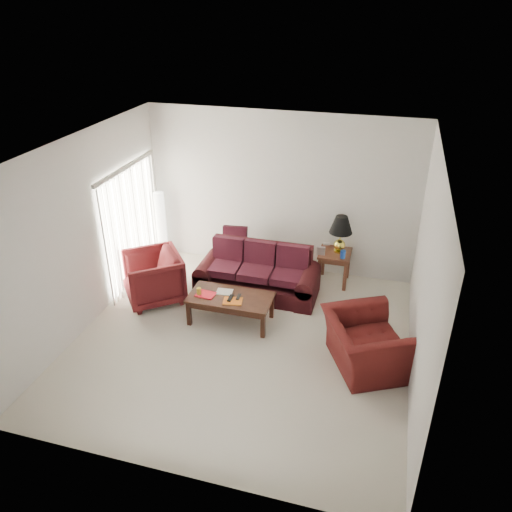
{
  "coord_description": "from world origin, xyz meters",
  "views": [
    {
      "loc": [
        1.9,
        -5.89,
        4.77
      ],
      "look_at": [
        0.0,
        0.85,
        1.05
      ],
      "focal_mm": 35.0,
      "sensor_mm": 36.0,
      "label": 1
    }
  ],
  "objects_px": {
    "armchair_right": "(365,343)",
    "coffee_table": "(231,309)",
    "floor_lamp": "(161,226)",
    "end_table": "(334,267)",
    "sofa": "(257,272)",
    "armchair_left": "(153,277)"
  },
  "relations": [
    {
      "from": "end_table",
      "to": "armchair_right",
      "type": "height_order",
      "value": "armchair_right"
    },
    {
      "from": "end_table",
      "to": "armchair_left",
      "type": "bearing_deg",
      "value": -154.14
    },
    {
      "from": "armchair_right",
      "to": "coffee_table",
      "type": "bearing_deg",
      "value": 49.67
    },
    {
      "from": "sofa",
      "to": "coffee_table",
      "type": "relative_size",
      "value": 1.58
    },
    {
      "from": "coffee_table",
      "to": "armchair_left",
      "type": "bearing_deg",
      "value": 171.92
    },
    {
      "from": "sofa",
      "to": "coffee_table",
      "type": "bearing_deg",
      "value": -104.82
    },
    {
      "from": "coffee_table",
      "to": "floor_lamp",
      "type": "bearing_deg",
      "value": 141.49
    },
    {
      "from": "floor_lamp",
      "to": "armchair_left",
      "type": "distance_m",
      "value": 1.53
    },
    {
      "from": "sofa",
      "to": "armchair_right",
      "type": "xyz_separation_m",
      "value": [
        1.99,
        -1.45,
        -0.05
      ]
    },
    {
      "from": "sofa",
      "to": "armchair_left",
      "type": "distance_m",
      "value": 1.8
    },
    {
      "from": "floor_lamp",
      "to": "armchair_right",
      "type": "height_order",
      "value": "floor_lamp"
    },
    {
      "from": "end_table",
      "to": "armchair_right",
      "type": "xyz_separation_m",
      "value": [
        0.74,
        -2.2,
        0.07
      ]
    },
    {
      "from": "end_table",
      "to": "coffee_table",
      "type": "xyz_separation_m",
      "value": [
        -1.43,
        -1.68,
        -0.08
      ]
    },
    {
      "from": "floor_lamp",
      "to": "coffee_table",
      "type": "height_order",
      "value": "floor_lamp"
    },
    {
      "from": "floor_lamp",
      "to": "end_table",
      "type": "bearing_deg",
      "value": -0.11
    },
    {
      "from": "sofa",
      "to": "armchair_right",
      "type": "distance_m",
      "value": 2.46
    },
    {
      "from": "coffee_table",
      "to": "sofa",
      "type": "bearing_deg",
      "value": 80.79
    },
    {
      "from": "floor_lamp",
      "to": "armchair_right",
      "type": "bearing_deg",
      "value": -28.03
    },
    {
      "from": "end_table",
      "to": "coffee_table",
      "type": "relative_size",
      "value": 0.46
    },
    {
      "from": "end_table",
      "to": "coffee_table",
      "type": "bearing_deg",
      "value": -130.37
    },
    {
      "from": "sofa",
      "to": "armchair_right",
      "type": "relative_size",
      "value": 1.8
    },
    {
      "from": "floor_lamp",
      "to": "armchair_left",
      "type": "relative_size",
      "value": 1.49
    }
  ]
}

